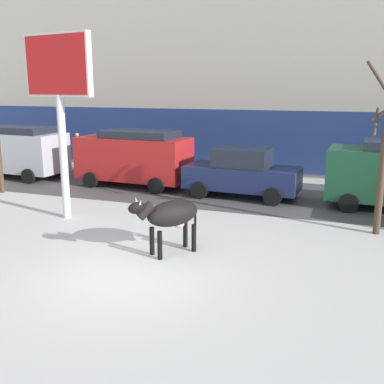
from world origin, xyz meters
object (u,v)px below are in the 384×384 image
object	(u,v)px
car_navy_sedan	(242,173)
pedestrian_near_billboard	(78,149)
cow_black	(170,215)
car_silver_van	(16,150)
car_red_van	(134,156)
billboard	(58,77)
bare_tree_left_lot	(384,145)

from	to	relation	value
car_navy_sedan	pedestrian_near_billboard	xyz separation A→B (m)	(-9.57, 3.67, -0.03)
cow_black	car_navy_sedan	size ratio (longest dim) A/B	0.41
cow_black	car_silver_van	bearing A→B (deg)	146.98
car_red_van	car_silver_van	bearing A→B (deg)	-179.34
billboard	pedestrian_near_billboard	bearing A→B (deg)	121.40
cow_black	car_red_van	bearing A→B (deg)	123.01
car_navy_sedan	pedestrian_near_billboard	bearing A→B (deg)	159.02
car_red_van	car_navy_sedan	size ratio (longest dim) A/B	1.09
pedestrian_near_billboard	cow_black	bearing A→B (deg)	-47.21
cow_black	pedestrian_near_billboard	distance (m)	13.74
billboard	car_navy_sedan	world-z (taller)	billboard
cow_black	car_red_van	xyz separation A→B (m)	(-4.39, 6.77, 0.25)
billboard	car_red_van	world-z (taller)	billboard
car_silver_van	pedestrian_near_billboard	distance (m)	3.54
cow_black	bare_tree_left_lot	world-z (taller)	bare_tree_left_lot
car_red_van	car_navy_sedan	xyz separation A→B (m)	(4.63, -0.35, -0.33)
billboard	car_red_van	distance (m)	5.82
cow_black	pedestrian_near_billboard	size ratio (longest dim) A/B	1.02
cow_black	pedestrian_near_billboard	bearing A→B (deg)	132.79
car_red_van	bare_tree_left_lot	size ratio (longest dim) A/B	0.99
billboard	bare_tree_left_lot	distance (m)	9.44
bare_tree_left_lot	car_red_van	bearing A→B (deg)	159.94
car_navy_sedan	bare_tree_left_lot	distance (m)	5.73
car_navy_sedan	pedestrian_near_billboard	world-z (taller)	car_navy_sedan
pedestrian_near_billboard	car_navy_sedan	bearing A→B (deg)	-20.98
billboard	pedestrian_near_billboard	distance (m)	10.27
billboard	bare_tree_left_lot	bearing A→B (deg)	9.76
car_silver_van	car_red_van	distance (m)	5.91
car_silver_van	bare_tree_left_lot	xyz separation A→B (m)	(15.14, -3.30, 1.27)
car_silver_van	bare_tree_left_lot	bearing A→B (deg)	-12.30
cow_black	bare_tree_left_lot	bearing A→B (deg)	35.08
cow_black	car_silver_van	world-z (taller)	car_silver_van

